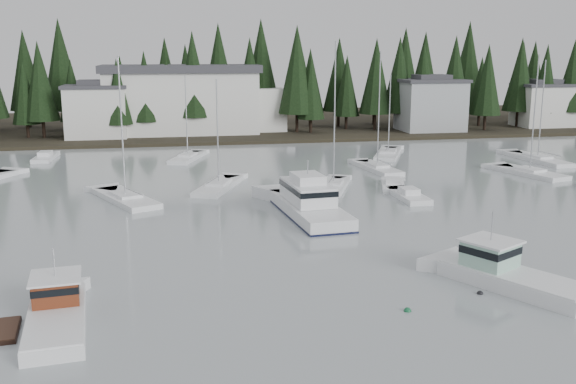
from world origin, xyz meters
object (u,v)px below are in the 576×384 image
runabout_1 (409,197)px  harbor_inn (194,100)px  runabout_3 (45,158)px  sailboat_3 (529,174)px  lobster_boat_teal (508,277)px  sailboat_1 (219,188)px  sailboat_5 (188,159)px  house_west (97,110)px  sailboat_8 (126,200)px  cabin_cruiser_center (309,206)px  house_east_b (543,104)px  sailboat_4 (537,160)px  sailboat_6 (377,169)px  sailboat_11 (388,155)px  lobster_boat_brown (55,315)px  house_east_a (430,104)px  sailboat_0 (333,187)px  runabout_4 (393,187)px

runabout_1 → harbor_inn: bearing=18.2°
runabout_3 → sailboat_3: bearing=-108.9°
lobster_boat_teal → harbor_inn: bearing=-17.8°
lobster_boat_teal → sailboat_1: 33.88m
harbor_inn → sailboat_5: bearing=-94.8°
sailboat_3 → sailboat_1: bearing=75.7°
house_west → sailboat_1: (15.42, -39.38, -4.60)m
sailboat_8 → sailboat_1: bearing=-91.2°
sailboat_5 → cabin_cruiser_center: bearing=-143.5°
lobster_boat_teal → cabin_cruiser_center: bearing=-6.3°
runabout_1 → house_east_b: bearing=-42.9°
lobster_boat_teal → sailboat_3: bearing=-61.9°
house_east_b → runabout_3: bearing=-167.1°
cabin_cruiser_center → sailboat_1: bearing=23.2°
house_east_b → sailboat_8: 82.49m
house_west → runabout_1: bearing=-55.5°
sailboat_4 → sailboat_6: bearing=92.5°
sailboat_5 → sailboat_11: 26.22m
lobster_boat_teal → sailboat_6: 37.78m
lobster_boat_brown → sailboat_1: size_ratio=0.75×
sailboat_8 → sailboat_6: bearing=-93.9°
house_east_a → sailboat_5: 45.82m
house_west → sailboat_1: bearing=-68.6°
house_east_a → sailboat_3: sailboat_3 is taller
runabout_3 → sailboat_8: bearing=-154.2°
house_east_b → runabout_1: 65.11m
sailboat_0 → house_east_b: bearing=-26.4°
runabout_1 → lobster_boat_teal: bearing=172.4°
sailboat_11 → sailboat_8: bearing=147.3°
harbor_inn → sailboat_4: bearing=-39.1°
sailboat_6 → house_east_a: bearing=-38.8°
harbor_inn → runabout_4: size_ratio=4.71×
sailboat_0 → sailboat_4: 31.63m
house_east_a → harbor_inn: (-38.96, 4.34, 0.87)m
sailboat_1 → sailboat_4: bearing=-55.0°
sailboat_4 → sailboat_8: 51.40m
house_east_a → sailboat_8: (-47.44, -42.31, -4.84)m
house_west → house_east_a: (54.00, -1.00, 0.25)m
sailboat_6 → sailboat_11: bearing=-32.6°
house_west → runabout_4: (32.67, -42.45, -4.52)m
harbor_inn → sailboat_4: (41.18, -33.42, -5.72)m
house_east_a → cabin_cruiser_center: house_east_a is taller
house_east_b → runabout_4: size_ratio=1.52×
sailboat_5 → sailboat_0: bearing=-126.2°
harbor_inn → sailboat_11: harbor_inn is taller
runabout_1 → runabout_4: 4.82m
sailboat_0 → sailboat_5: sailboat_0 is taller
sailboat_4 → sailboat_6: (-21.91, -2.47, 0.02)m
house_west → sailboat_0: 49.58m
cabin_cruiser_center → runabout_3: cabin_cruiser_center is taller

